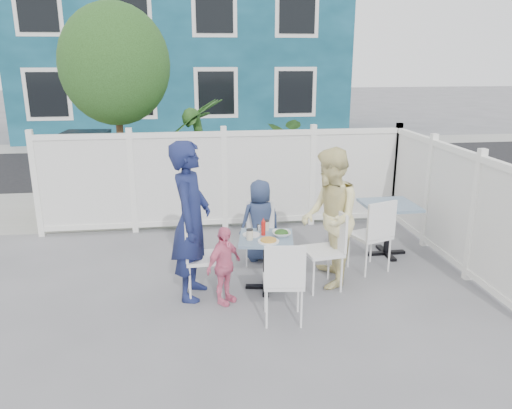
{
  "coord_description": "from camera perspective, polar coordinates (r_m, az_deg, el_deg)",
  "views": [
    {
      "loc": [
        -0.45,
        -5.41,
        2.73
      ],
      "look_at": [
        0.35,
        0.49,
        0.95
      ],
      "focal_mm": 35.0,
      "sensor_mm": 36.0,
      "label": 1
    }
  ],
  "objects": [
    {
      "name": "toddler",
      "position": [
        5.68,
        -3.69,
        -6.98
      ],
      "size": [
        0.54,
        0.54,
        0.92
      ],
      "primitive_type": "imported",
      "rotation": [
        0.0,
        0.0,
        0.78
      ],
      "color": "pink",
      "rests_on": "ground"
    },
    {
      "name": "chair_left",
      "position": [
        5.85,
        -6.82,
        -5.29
      ],
      "size": [
        0.44,
        0.45,
        0.96
      ],
      "rotation": [
        0.0,
        0.0,
        -1.54
      ],
      "color": "white",
      "rests_on": "ground"
    },
    {
      "name": "salt_shaker",
      "position": [
        6.13,
        0.35,
        -2.7
      ],
      "size": [
        0.03,
        0.03,
        0.07
      ],
      "primitive_type": "cylinder",
      "color": "white",
      "rests_on": "main_table"
    },
    {
      "name": "woman",
      "position": [
        6.09,
        8.38,
        -1.53
      ],
      "size": [
        0.75,
        0.91,
        1.7
      ],
      "primitive_type": "imported",
      "rotation": [
        0.0,
        0.0,
        -1.71
      ],
      "color": "#E9D050",
      "rests_on": "ground"
    },
    {
      "name": "boy",
      "position": [
        6.83,
        0.47,
        -1.84
      ],
      "size": [
        0.61,
        0.45,
        1.14
      ],
      "primitive_type": "imported",
      "rotation": [
        0.0,
        0.0,
        3.32
      ],
      "color": "navy",
      "rests_on": "ground"
    },
    {
      "name": "chair_near",
      "position": [
        5.21,
        3.21,
        -8.29
      ],
      "size": [
        0.46,
        0.45,
        0.92
      ],
      "rotation": [
        0.0,
        0.0,
        -0.12
      ],
      "color": "white",
      "rests_on": "ground"
    },
    {
      "name": "ground",
      "position": [
        6.08,
        -2.72,
        -10.1
      ],
      "size": [
        80.0,
        80.0,
        0.0
      ],
      "primitive_type": "plane",
      "color": "slate"
    },
    {
      "name": "tree",
      "position": [
        8.79,
        -15.85,
        15.09
      ],
      "size": [
        1.8,
        1.62,
        3.59
      ],
      "color": "#382316",
      "rests_on": "ground"
    },
    {
      "name": "street",
      "position": [
        13.21,
        -5.68,
        4.58
      ],
      "size": [
        24.0,
        5.0,
        0.01
      ],
      "primitive_type": "cube",
      "color": "black",
      "rests_on": "ground"
    },
    {
      "name": "fence_back",
      "position": [
        8.07,
        -3.63,
        2.61
      ],
      "size": [
        5.86,
        0.08,
        1.6
      ],
      "color": "white",
      "rests_on": "ground"
    },
    {
      "name": "fence_right",
      "position": [
        7.2,
        21.22,
        -0.23
      ],
      "size": [
        0.08,
        3.66,
        1.6
      ],
      "rotation": [
        0.0,
        0.0,
        1.57
      ],
      "color": "white",
      "rests_on": "ground"
    },
    {
      "name": "plate_main",
      "position": [
        5.78,
        1.43,
        -4.21
      ],
      "size": [
        0.25,
        0.25,
        0.02
      ],
      "primitive_type": "cylinder",
      "color": "white",
      "rests_on": "main_table"
    },
    {
      "name": "potted_shrub_a",
      "position": [
        8.68,
        -6.64,
        5.19
      ],
      "size": [
        1.32,
        1.32,
        2.06
      ],
      "primitive_type": "imported",
      "rotation": [
        0.0,
        0.0,
        4.55
      ],
      "color": "#1D3914",
      "rests_on": "ground"
    },
    {
      "name": "chair_right",
      "position": [
        6.08,
        8.33,
        -4.42
      ],
      "size": [
        0.48,
        0.5,
        0.97
      ],
      "rotation": [
        0.0,
        0.0,
        1.71
      ],
      "color": "white",
      "rests_on": "ground"
    },
    {
      "name": "plate_side",
      "position": [
        5.99,
        -0.53,
        -3.48
      ],
      "size": [
        0.21,
        0.21,
        0.01
      ],
      "primitive_type": "cylinder",
      "color": "white",
      "rests_on": "main_table"
    },
    {
      "name": "spare_table",
      "position": [
        7.24,
        14.93,
        -1.21
      ],
      "size": [
        0.73,
        0.73,
        0.76
      ],
      "rotation": [
        0.0,
        0.0,
        0.02
      ],
      "color": "slate",
      "rests_on": "ground"
    },
    {
      "name": "ketchup_bottle",
      "position": [
        5.97,
        0.84,
        -2.74
      ],
      "size": [
        0.05,
        0.05,
        0.17
      ],
      "primitive_type": "cylinder",
      "color": "red",
      "rests_on": "main_table"
    },
    {
      "name": "potted_shrub_b",
      "position": [
        8.89,
        6.35,
        4.01
      ],
      "size": [
        1.89,
        1.81,
        1.62
      ],
      "primitive_type": "imported",
      "rotation": [
        0.0,
        0.0,
        3.65
      ],
      "color": "#1D3914",
      "rests_on": "ground"
    },
    {
      "name": "chair_spare",
      "position": [
        6.61,
        13.41,
        -2.93
      ],
      "size": [
        0.57,
        0.56,
        0.98
      ],
      "rotation": [
        0.0,
        0.0,
        0.34
      ],
      "color": "white",
      "rests_on": "ground"
    },
    {
      "name": "salad_bowl",
      "position": [
        5.96,
        2.93,
        -3.37
      ],
      "size": [
        0.22,
        0.22,
        0.05
      ],
      "primitive_type": "imported",
      "color": "white",
      "rests_on": "main_table"
    },
    {
      "name": "building",
      "position": [
        19.41,
        -8.31,
        17.22
      ],
      "size": [
        11.0,
        6.0,
        6.0
      ],
      "color": "#0F3D4C",
      "rests_on": "ground"
    },
    {
      "name": "man",
      "position": [
        5.74,
        -7.44,
        -1.88
      ],
      "size": [
        0.59,
        0.76,
        1.85
      ],
      "primitive_type": "imported",
      "rotation": [
        0.0,
        0.0,
        1.33
      ],
      "color": "#18204D",
      "rests_on": "ground"
    },
    {
      "name": "pepper_shaker",
      "position": [
        6.15,
        0.24,
        -2.62
      ],
      "size": [
        0.03,
        0.03,
        0.08
      ],
      "primitive_type": "cylinder",
      "color": "black",
      "rests_on": "main_table"
    },
    {
      "name": "coffee_cup_a",
      "position": [
        5.83,
        -0.72,
        -3.49
      ],
      "size": [
        0.08,
        0.08,
        0.12
      ],
      "primitive_type": "cylinder",
      "color": "beige",
      "rests_on": "main_table"
    },
    {
      "name": "chair_back",
      "position": [
        6.79,
        0.45,
        -2.65
      ],
      "size": [
        0.45,
        0.44,
        0.84
      ],
      "rotation": [
        0.0,
        0.0,
        2.93
      ],
      "color": "white",
      "rests_on": "ground"
    },
    {
      "name": "utility_cabinet",
      "position": [
        9.81,
        -18.48,
        3.66
      ],
      "size": [
        0.77,
        0.58,
        1.36
      ],
      "primitive_type": "cube",
      "rotation": [
        0.0,
        0.0,
        -0.08
      ],
      "color": "gold",
      "rests_on": "ground"
    },
    {
      "name": "main_table",
      "position": [
        5.99,
        1.17,
        -5.07
      ],
      "size": [
        0.73,
        0.73,
        0.67
      ],
      "rotation": [
        0.0,
        0.0,
        -0.17
      ],
      "color": "slate",
      "rests_on": "ground"
    },
    {
      "name": "coffee_cup_b",
      "position": [
        6.15,
        1.15,
        -2.44
      ],
      "size": [
        0.08,
        0.08,
        0.12
      ],
      "primitive_type": "cylinder",
      "color": "beige",
      "rests_on": "main_table"
    },
    {
      "name": "near_sidewalk",
      "position": [
        9.62,
        -4.77,
        0.07
      ],
      "size": [
        24.0,
        2.6,
        0.01
      ],
      "primitive_type": "cube",
      "color": "gray",
      "rests_on": "ground"
    },
    {
      "name": "far_sidewalk",
      "position": [
        16.25,
        -6.13,
        6.83
      ],
      "size": [
        24.0,
        1.6,
        0.01
      ],
      "primitive_type": "cube",
      "color": "gray",
      "rests_on": "ground"
    }
  ]
}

